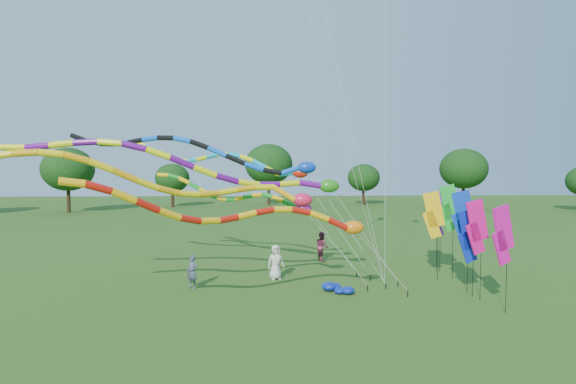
{
  "coord_description": "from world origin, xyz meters",
  "views": [
    {
      "loc": [
        -3.19,
        -18.7,
        5.96
      ],
      "look_at": [
        -2.2,
        3.42,
        4.8
      ],
      "focal_mm": 30.0,
      "sensor_mm": 36.0,
      "label": 1
    }
  ],
  "objects_px": {
    "tube_kite_red": "(262,216)",
    "person_a": "(276,262)",
    "person_c": "(322,246)",
    "person_b": "(192,272)",
    "tube_kite_orange": "(201,185)",
    "blue_nylon_heap": "(335,288)"
  },
  "relations": [
    {
      "from": "person_a",
      "to": "person_c",
      "type": "height_order",
      "value": "person_c"
    },
    {
      "from": "tube_kite_red",
      "to": "person_a",
      "type": "xyz_separation_m",
      "value": [
        0.67,
        6.48,
        -3.14
      ]
    },
    {
      "from": "person_a",
      "to": "tube_kite_orange",
      "type": "bearing_deg",
      "value": -141.28
    },
    {
      "from": "tube_kite_orange",
      "to": "person_c",
      "type": "height_order",
      "value": "tube_kite_orange"
    },
    {
      "from": "blue_nylon_heap",
      "to": "person_c",
      "type": "distance_m",
      "value": 7.57
    },
    {
      "from": "tube_kite_red",
      "to": "tube_kite_orange",
      "type": "xyz_separation_m",
      "value": [
        -2.53,
        1.39,
        1.15
      ]
    },
    {
      "from": "blue_nylon_heap",
      "to": "person_b",
      "type": "bearing_deg",
      "value": 172.4
    },
    {
      "from": "person_b",
      "to": "tube_kite_orange",
      "type": "bearing_deg",
      "value": -40.67
    },
    {
      "from": "tube_kite_red",
      "to": "person_b",
      "type": "xyz_separation_m",
      "value": [
        -3.45,
        4.71,
        -3.23
      ]
    },
    {
      "from": "tube_kite_red",
      "to": "person_b",
      "type": "relative_size",
      "value": 7.78
    },
    {
      "from": "tube_kite_orange",
      "to": "person_a",
      "type": "bearing_deg",
      "value": 40.44
    },
    {
      "from": "tube_kite_orange",
      "to": "person_c",
      "type": "distance_m",
      "value": 12.47
    },
    {
      "from": "blue_nylon_heap",
      "to": "person_c",
      "type": "relative_size",
      "value": 0.83
    },
    {
      "from": "tube_kite_orange",
      "to": "person_b",
      "type": "bearing_deg",
      "value": 88.14
    },
    {
      "from": "tube_kite_red",
      "to": "tube_kite_orange",
      "type": "relative_size",
      "value": 0.88
    },
    {
      "from": "person_b",
      "to": "person_a",
      "type": "bearing_deg",
      "value": 57.1
    },
    {
      "from": "tube_kite_orange",
      "to": "person_b",
      "type": "height_order",
      "value": "tube_kite_orange"
    },
    {
      "from": "person_a",
      "to": "person_c",
      "type": "bearing_deg",
      "value": 38.89
    },
    {
      "from": "tube_kite_red",
      "to": "person_c",
      "type": "relative_size",
      "value": 6.9
    },
    {
      "from": "tube_kite_orange",
      "to": "blue_nylon_heap",
      "type": "height_order",
      "value": "tube_kite_orange"
    },
    {
      "from": "person_a",
      "to": "person_b",
      "type": "height_order",
      "value": "person_a"
    },
    {
      "from": "tube_kite_orange",
      "to": "person_a",
      "type": "relative_size",
      "value": 7.94
    }
  ]
}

